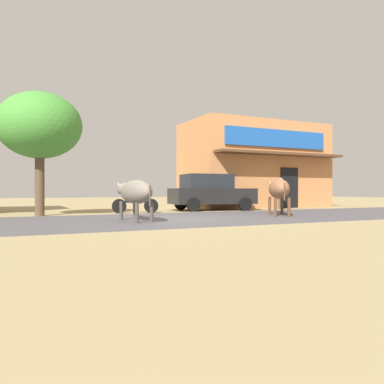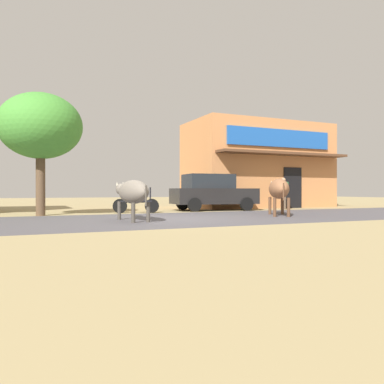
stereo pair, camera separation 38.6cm
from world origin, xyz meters
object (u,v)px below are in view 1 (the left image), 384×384
(cow_far_dark, at_px, (279,189))
(pedestrian_by_shop, at_px, (281,191))
(parked_hatchback_car, at_px, (210,192))
(cow_near_brown, at_px, (135,192))
(roadside_tree, at_px, (40,126))
(parked_motorcycle, at_px, (136,202))

(cow_far_dark, xyz_separation_m, pedestrian_by_shop, (3.01, 3.67, -0.07))
(parked_hatchback_car, distance_m, cow_far_dark, 4.29)
(cow_near_brown, relative_size, cow_far_dark, 1.06)
(roadside_tree, relative_size, parked_motorcycle, 2.44)
(cow_near_brown, distance_m, cow_far_dark, 5.49)
(parked_motorcycle, relative_size, cow_far_dark, 0.69)
(pedestrian_by_shop, bearing_deg, parked_motorcycle, -179.14)
(parked_hatchback_car, relative_size, pedestrian_by_shop, 2.59)
(parked_hatchback_car, xyz_separation_m, cow_far_dark, (0.53, -4.25, 0.11))
(parked_hatchback_car, distance_m, pedestrian_by_shop, 3.59)
(roadside_tree, relative_size, parked_hatchback_car, 1.12)
(parked_hatchback_car, height_order, cow_far_dark, parked_hatchback_car)
(cow_near_brown, xyz_separation_m, pedestrian_by_shop, (8.50, 3.90, 0.03))
(parked_hatchback_car, bearing_deg, cow_near_brown, -137.91)
(parked_motorcycle, bearing_deg, cow_far_dark, -39.86)
(roadside_tree, bearing_deg, parked_motorcycle, 3.36)
(parked_motorcycle, xyz_separation_m, cow_far_dark, (4.27, -3.56, 0.49))
(roadside_tree, relative_size, pedestrian_by_shop, 2.89)
(roadside_tree, distance_m, pedestrian_by_shop, 11.14)
(cow_far_dark, relative_size, pedestrian_by_shop, 1.70)
(cow_far_dark, height_order, pedestrian_by_shop, pedestrian_by_shop)
(parked_motorcycle, bearing_deg, roadside_tree, -176.64)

